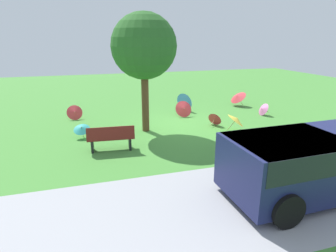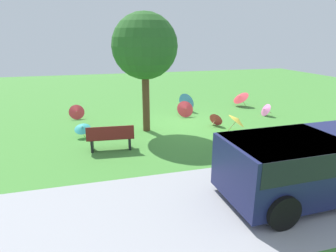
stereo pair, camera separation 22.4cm
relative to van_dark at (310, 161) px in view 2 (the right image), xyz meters
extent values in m
plane|color=#478C38|center=(1.33, -6.54, -0.91)|extent=(40.00, 40.00, 0.00)
cube|color=#9E9EA3|center=(1.33, -0.13, -0.91)|extent=(40.00, 3.78, 0.01)
cube|color=#191E4C|center=(-0.17, 0.00, -0.06)|extent=(4.65, 2.02, 1.35)
cube|color=black|center=(0.75, 0.02, 0.34)|extent=(2.62, 1.98, 0.55)
cylinder|color=black|center=(1.42, 0.99, -0.53)|extent=(0.77, 0.24, 0.76)
cylinder|color=black|center=(1.47, -0.91, -0.53)|extent=(0.77, 0.24, 0.76)
cylinder|color=black|center=(-1.75, -0.99, -0.53)|extent=(0.77, 0.24, 0.76)
cube|color=maroon|center=(4.41, -4.33, -0.46)|extent=(1.63, 0.58, 0.05)
cube|color=maroon|center=(4.43, -4.13, -0.24)|extent=(1.60, 0.25, 0.45)
cube|color=black|center=(5.05, -4.38, -0.69)|extent=(0.11, 0.41, 0.45)
cube|color=black|center=(3.78, -4.28, -0.69)|extent=(0.11, 0.41, 0.45)
cylinder|color=brown|center=(2.79, -6.12, 0.42)|extent=(0.29, 0.29, 2.67)
sphere|color=#286023|center=(2.79, -6.12, 2.53)|extent=(2.57, 2.57, 2.57)
cylinder|color=tan|center=(5.36, -6.01, -0.74)|extent=(0.06, 0.19, 0.35)
cone|color=teal|center=(5.38, -5.90, -0.51)|extent=(0.71, 0.71, 0.39)
sphere|color=tan|center=(5.38, -5.87, -0.46)|extent=(0.04, 0.05, 0.05)
cylinder|color=tan|center=(5.70, -9.03, -0.69)|extent=(0.08, 0.44, 0.23)
cone|color=#D8383F|center=(5.67, -8.76, -0.56)|extent=(0.78, 0.52, 0.71)
sphere|color=tan|center=(5.66, -8.71, -0.53)|extent=(0.04, 0.05, 0.05)
cylinder|color=tan|center=(0.28, -8.76, -0.49)|extent=(0.42, 0.29, 0.12)
cone|color=#4C8CE5|center=(-0.01, -8.95, -0.42)|extent=(0.86, 1.01, 0.98)
sphere|color=tan|center=(-0.09, -9.01, -0.40)|extent=(0.06, 0.05, 0.04)
cylinder|color=tan|center=(-3.60, -6.86, -0.70)|extent=(0.34, 0.04, 0.19)
cone|color=pink|center=(-3.37, -6.86, -0.59)|extent=(0.44, 0.67, 0.64)
sphere|color=tan|center=(-3.31, -6.87, -0.56)|extent=(0.05, 0.04, 0.05)
cylinder|color=tan|center=(0.51, -8.03, -0.65)|extent=(0.04, 0.43, 0.24)
cone|color=#D8383F|center=(0.51, -7.76, -0.51)|extent=(0.85, 0.53, 0.80)
sphere|color=tan|center=(0.50, -7.70, -0.48)|extent=(0.04, 0.05, 0.05)
cylinder|color=tan|center=(-0.16, -5.84, -0.72)|extent=(0.31, 0.26, 0.20)
cone|color=#D8383F|center=(-0.34, -5.99, -0.61)|extent=(0.67, 0.71, 0.60)
sphere|color=tan|center=(-0.38, -6.02, -0.59)|extent=(0.06, 0.06, 0.05)
cylinder|color=tan|center=(-3.44, -9.08, -0.67)|extent=(0.38, 0.08, 0.48)
cone|color=#D8383F|center=(-3.21, -9.05, -0.37)|extent=(0.96, 1.03, 0.71)
sphere|color=tan|center=(-3.15, -9.04, -0.29)|extent=(0.06, 0.04, 0.05)
cylinder|color=tan|center=(-0.65, -5.09, -0.69)|extent=(0.33, 0.14, 0.45)
cone|color=yellow|center=(-0.83, -5.02, -0.42)|extent=(0.96, 1.01, 0.59)
sphere|color=tan|center=(-0.87, -5.01, -0.36)|extent=(0.06, 0.05, 0.05)
camera|label=1|loc=(5.20, 5.11, 2.84)|focal=30.49mm
camera|label=2|loc=(4.99, 5.17, 2.84)|focal=30.49mm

